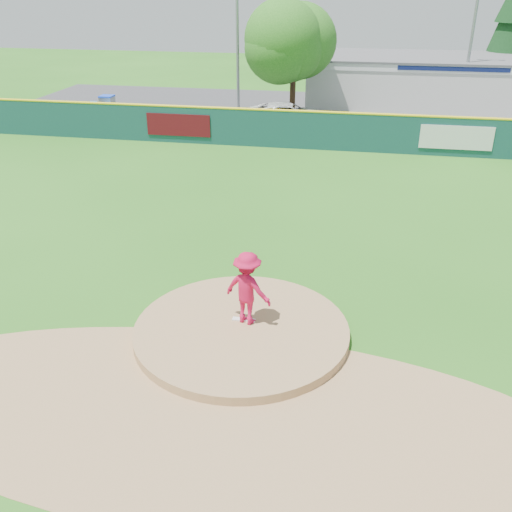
% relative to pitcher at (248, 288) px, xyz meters
% --- Properties ---
extents(ground, '(120.00, 120.00, 0.00)m').
position_rel_pitcher_xyz_m(ground, '(-0.11, -0.28, -1.23)').
color(ground, '#286B19').
rests_on(ground, ground).
extents(pitchers_mound, '(5.50, 5.50, 0.50)m').
position_rel_pitcher_xyz_m(pitchers_mound, '(-0.11, -0.28, -1.23)').
color(pitchers_mound, '#9E774C').
rests_on(pitchers_mound, ground).
extents(pitching_rubber, '(0.60, 0.15, 0.04)m').
position_rel_pitcher_xyz_m(pitching_rubber, '(-0.11, 0.02, -0.96)').
color(pitching_rubber, white).
rests_on(pitching_rubber, pitchers_mound).
extents(infield_dirt_arc, '(15.40, 15.40, 0.01)m').
position_rel_pitcher_xyz_m(infield_dirt_arc, '(-0.11, -3.28, -1.22)').
color(infield_dirt_arc, '#9E774C').
rests_on(infield_dirt_arc, ground).
extents(parking_lot, '(44.00, 16.00, 0.02)m').
position_rel_pitcher_xyz_m(parking_lot, '(-0.11, 26.72, -1.22)').
color(parking_lot, '#38383A').
rests_on(parking_lot, ground).
extents(pitcher, '(1.43, 1.10, 1.96)m').
position_rel_pitcher_xyz_m(pitcher, '(0.00, 0.00, 0.00)').
color(pitcher, '#BF103E').
rests_on(pitcher, pitchers_mound).
extents(van, '(5.85, 3.47, 1.53)m').
position_rel_pitcher_xyz_m(van, '(-1.99, 22.05, -0.45)').
color(van, silver).
rests_on(van, parking_lot).
extents(pool_building_grp, '(15.20, 8.20, 3.31)m').
position_rel_pitcher_xyz_m(pool_building_grp, '(5.89, 31.71, 0.43)').
color(pool_building_grp, silver).
rests_on(pool_building_grp, ground).
extents(fence_banners, '(18.28, 0.04, 1.20)m').
position_rel_pitcher_xyz_m(fence_banners, '(-0.15, 17.64, -0.23)').
color(fence_banners, '#500B12').
rests_on(fence_banners, ground).
extents(playground_slide, '(0.85, 2.40, 1.32)m').
position_rel_pitcher_xyz_m(playground_slide, '(-14.27, 23.43, -0.56)').
color(playground_slide, blue).
rests_on(playground_slide, ground).
extents(outfield_fence, '(40.00, 0.14, 2.07)m').
position_rel_pitcher_xyz_m(outfield_fence, '(-0.11, 17.72, -0.14)').
color(outfield_fence, '#133F3D').
rests_on(outfield_fence, ground).
extents(deciduous_tree, '(5.60, 5.60, 7.36)m').
position_rel_pitcher_xyz_m(deciduous_tree, '(-2.11, 24.72, 3.32)').
color(deciduous_tree, '#382314').
rests_on(deciduous_tree, ground).
extents(light_pole_left, '(1.75, 0.25, 11.00)m').
position_rel_pitcher_xyz_m(light_pole_left, '(-6.11, 26.72, 4.82)').
color(light_pole_left, gray).
rests_on(light_pole_left, ground).
extents(light_pole_right, '(1.75, 0.25, 10.00)m').
position_rel_pitcher_xyz_m(light_pole_right, '(8.89, 28.72, 4.31)').
color(light_pole_right, gray).
rests_on(light_pole_right, ground).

